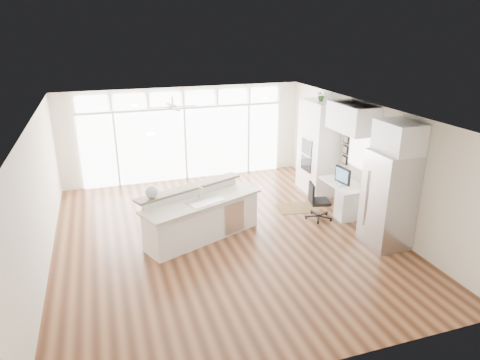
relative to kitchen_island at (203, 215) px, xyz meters
name	(u,v)px	position (x,y,z in m)	size (l,w,h in m)	color
floor	(224,237)	(0.43, -0.09, -0.54)	(7.00, 8.00, 0.02)	#492816
ceiling	(222,114)	(0.43, -0.09, 2.17)	(7.00, 8.00, 0.02)	silver
wall_back	(184,134)	(0.43, 3.91, 0.82)	(7.00, 0.04, 2.70)	silver
wall_front	(313,282)	(0.43, -4.09, 0.82)	(7.00, 0.04, 2.70)	silver
wall_left	(39,199)	(-3.07, -0.09, 0.82)	(0.04, 8.00, 2.70)	silver
wall_right	(368,162)	(3.93, -0.09, 0.82)	(0.04, 8.00, 2.70)	silver
glass_wall	(185,144)	(0.43, 3.85, 0.52)	(5.80, 0.06, 2.08)	white
transom_row	(183,99)	(0.43, 3.85, 1.85)	(5.90, 0.06, 0.40)	white
desk_window	(360,150)	(3.89, 0.21, 1.02)	(0.04, 0.85, 0.85)	white
ceiling_fan	(172,103)	(-0.07, 2.71, 1.95)	(1.16, 1.16, 0.32)	silver
recessed_lights	(219,113)	(0.43, 0.11, 2.15)	(3.40, 3.00, 0.02)	white
oven_cabinet	(318,147)	(3.60, 1.71, 0.72)	(0.64, 1.20, 2.50)	white
desk_nook	(344,198)	(3.56, 0.21, -0.15)	(0.72, 1.30, 0.76)	white
upper_cabinets	(352,118)	(3.60, 0.21, 1.82)	(0.64, 1.30, 0.64)	white
refrigerator	(388,199)	(3.54, -1.44, 0.47)	(0.76, 0.90, 2.00)	silver
fridge_cabinet	(399,137)	(3.60, -1.44, 1.77)	(0.64, 0.90, 0.60)	white
framed_photos	(345,150)	(3.89, 0.83, 0.87)	(0.06, 0.22, 0.80)	black
kitchen_island	(203,215)	(0.00, 0.00, 0.00)	(2.68, 1.01, 1.06)	white
rug	(298,208)	(2.63, 0.79, -0.53)	(0.96, 0.70, 0.01)	#3E2913
office_chair	(320,201)	(2.83, 0.06, -0.09)	(0.46, 0.43, 0.89)	black
fishbowl	(152,192)	(-1.03, 0.00, 0.67)	(0.27, 0.27, 0.27)	silver
monitor	(343,175)	(3.48, 0.21, 0.44)	(0.09, 0.52, 0.43)	black
keyboard	(336,184)	(3.31, 0.21, 0.24)	(0.12, 0.32, 0.02)	white
potted_plant	(321,96)	(3.60, 1.71, 2.07)	(0.24, 0.27, 0.21)	#30632A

